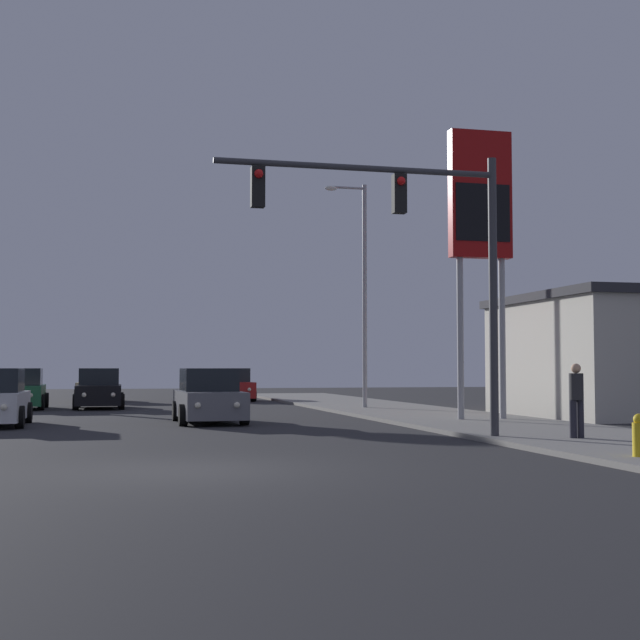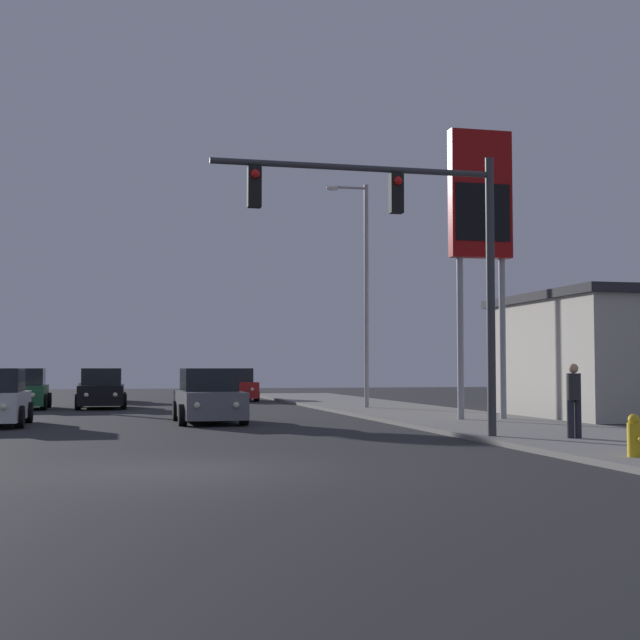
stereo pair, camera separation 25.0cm
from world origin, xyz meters
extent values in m
plane|color=#28282B|center=(0.00, 0.00, 0.00)|extent=(120.00, 120.00, 0.00)
cube|color=gray|center=(9.50, 10.00, 0.06)|extent=(5.00, 60.00, 0.12)
cube|color=tan|center=(-1.87, 31.60, 0.58)|extent=(1.91, 4.25, 0.80)
cube|color=black|center=(-1.87, 31.75, 1.33)|extent=(1.65, 2.04, 0.70)
cylinder|color=black|center=(-2.77, 30.30, 0.32)|extent=(0.24, 0.64, 0.64)
cylinder|color=black|center=(-0.97, 30.30, 0.32)|extent=(0.24, 0.64, 0.64)
cylinder|color=black|center=(-2.77, 32.90, 0.32)|extent=(0.24, 0.64, 0.64)
cylinder|color=black|center=(-0.97, 32.90, 0.32)|extent=(0.24, 0.64, 0.64)
sphere|color=#F2EACC|center=(-2.43, 29.48, 0.63)|extent=(0.18, 0.18, 0.18)
sphere|color=#F2EACC|center=(-1.31, 29.48, 0.63)|extent=(0.18, 0.18, 0.18)
cylinder|color=black|center=(-3.69, 11.38, 0.32)|extent=(0.24, 0.64, 0.64)
cylinder|color=black|center=(-3.69, 13.99, 0.32)|extent=(0.24, 0.64, 0.64)
sphere|color=#F2EACC|center=(-4.04, 10.56, 0.63)|extent=(0.18, 0.18, 0.18)
cube|color=slate|center=(1.74, 12.68, 0.58)|extent=(1.90, 4.24, 0.80)
cube|color=black|center=(1.74, 12.83, 1.33)|extent=(1.65, 2.04, 0.70)
cylinder|color=black|center=(0.84, 11.38, 0.32)|extent=(0.24, 0.64, 0.64)
cylinder|color=black|center=(2.64, 11.38, 0.32)|extent=(0.24, 0.64, 0.64)
cylinder|color=black|center=(0.84, 13.98, 0.32)|extent=(0.24, 0.64, 0.64)
cylinder|color=black|center=(2.64, 13.98, 0.32)|extent=(0.24, 0.64, 0.64)
sphere|color=#F2EACC|center=(1.18, 10.56, 0.63)|extent=(0.18, 0.18, 0.18)
sphere|color=#F2EACC|center=(2.29, 10.56, 0.63)|extent=(0.18, 0.18, 0.18)
cube|color=maroon|center=(4.96, 31.03, 0.58)|extent=(1.84, 4.22, 0.80)
cube|color=black|center=(4.96, 31.18, 1.33)|extent=(1.62, 2.02, 0.70)
cylinder|color=black|center=(4.06, 29.73, 0.32)|extent=(0.24, 0.64, 0.64)
cylinder|color=black|center=(5.86, 29.73, 0.32)|extent=(0.24, 0.64, 0.64)
cylinder|color=black|center=(4.06, 32.33, 0.32)|extent=(0.24, 0.64, 0.64)
cylinder|color=black|center=(5.86, 32.33, 0.32)|extent=(0.24, 0.64, 0.64)
sphere|color=#F2EACC|center=(4.40, 28.91, 0.63)|extent=(0.18, 0.18, 0.18)
sphere|color=#F2EACC|center=(5.52, 28.91, 0.63)|extent=(0.18, 0.18, 0.18)
cube|color=#195933|center=(-4.79, 23.78, 0.58)|extent=(1.88, 4.23, 0.80)
cube|color=black|center=(-4.79, 23.93, 1.33)|extent=(1.64, 2.03, 0.70)
cylinder|color=black|center=(-3.89, 22.47, 0.32)|extent=(0.24, 0.64, 0.64)
cylinder|color=black|center=(-5.69, 25.08, 0.32)|extent=(0.24, 0.64, 0.64)
cylinder|color=black|center=(-3.89, 25.08, 0.32)|extent=(0.24, 0.64, 0.64)
sphere|color=#F2EACC|center=(-5.35, 21.66, 0.63)|extent=(0.18, 0.18, 0.18)
sphere|color=#F2EACC|center=(-4.23, 21.66, 0.63)|extent=(0.18, 0.18, 0.18)
cube|color=black|center=(-1.65, 23.66, 0.58)|extent=(1.86, 4.23, 0.80)
cube|color=black|center=(-1.65, 23.81, 1.33)|extent=(1.63, 2.02, 0.70)
cylinder|color=black|center=(-2.55, 22.36, 0.32)|extent=(0.24, 0.64, 0.64)
cylinder|color=black|center=(-0.75, 22.36, 0.32)|extent=(0.24, 0.64, 0.64)
cylinder|color=black|center=(-2.55, 24.97, 0.32)|extent=(0.24, 0.64, 0.64)
cylinder|color=black|center=(-0.75, 24.97, 0.32)|extent=(0.24, 0.64, 0.64)
sphere|color=#F2EACC|center=(-2.21, 21.54, 0.63)|extent=(0.18, 0.18, 0.18)
sphere|color=#F2EACC|center=(-1.09, 21.54, 0.63)|extent=(0.18, 0.18, 0.18)
cylinder|color=#38383D|center=(7.42, 4.35, 3.37)|extent=(0.20, 0.20, 6.50)
cylinder|color=#38383D|center=(4.14, 4.35, 6.22)|extent=(6.56, 0.14, 0.14)
cube|color=black|center=(5.12, 4.35, 5.67)|extent=(0.30, 0.24, 0.90)
sphere|color=red|center=(5.12, 4.21, 5.94)|extent=(0.20, 0.20, 0.20)
cube|color=black|center=(1.85, 4.35, 5.67)|extent=(0.30, 0.24, 0.90)
sphere|color=red|center=(1.85, 4.21, 5.94)|extent=(0.20, 0.20, 0.20)
cylinder|color=#99999E|center=(8.73, 19.52, 4.62)|extent=(0.18, 0.18, 9.00)
cylinder|color=#99999E|center=(8.03, 19.52, 8.97)|extent=(1.40, 0.10, 0.10)
ellipsoid|color=silver|center=(7.33, 19.52, 8.92)|extent=(0.50, 0.24, 0.20)
cylinder|color=#99999E|center=(9.26, 10.84, 2.62)|extent=(0.20, 0.20, 5.00)
cylinder|color=#99999E|center=(10.66, 10.84, 2.62)|extent=(0.20, 0.20, 5.00)
cube|color=#990C0C|center=(9.96, 10.84, 7.12)|extent=(2.00, 0.40, 4.00)
cube|color=black|center=(9.96, 10.63, 6.52)|extent=(1.80, 0.03, 1.80)
cylinder|color=gold|center=(7.86, -0.75, 0.42)|extent=(0.24, 0.24, 0.60)
sphere|color=gold|center=(7.86, -0.75, 0.78)|extent=(0.20, 0.20, 0.20)
cylinder|color=gold|center=(7.86, -0.92, 0.45)|extent=(0.08, 0.10, 0.08)
cylinder|color=#23232D|center=(8.86, 3.34, 0.54)|extent=(0.16, 0.16, 0.85)
cylinder|color=#23232D|center=(9.04, 3.34, 0.54)|extent=(0.16, 0.16, 0.85)
cylinder|color=#262628|center=(8.95, 3.34, 1.27)|extent=(0.32, 0.32, 0.60)
sphere|color=tan|center=(8.95, 3.34, 1.68)|extent=(0.22, 0.22, 0.22)
camera|label=1|loc=(-1.33, -14.85, 1.68)|focal=50.00mm
camera|label=2|loc=(-1.08, -14.90, 1.68)|focal=50.00mm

